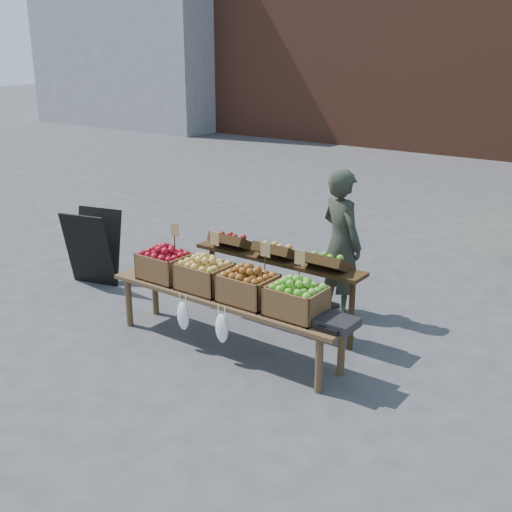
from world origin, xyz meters
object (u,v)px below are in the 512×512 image
Objects in this scene: vendor at (341,243)px; weighing_scale at (337,323)px; chalkboard_sign at (93,247)px; crate_red_apples at (248,288)px; back_table at (277,282)px; crate_golden_apples at (165,266)px; display_bench at (226,322)px; crate_russet_pears at (205,277)px; crate_green_apples at (296,301)px.

vendor reaches higher than weighing_scale.
chalkboard_sign is 1.93× the size of crate_red_apples.
back_table is (2.66, 0.26, 0.04)m from chalkboard_sign.
crate_golden_apples is at bearing -29.10° from chalkboard_sign.
back_table is 0.77m from display_bench.
vendor is at bearing 118.21° from weighing_scale.
crate_red_apples is at bearing 180.00° from weighing_scale.
display_bench is 5.40× the size of crate_russet_pears.
back_table is at bearing 37.40° from crate_golden_apples.
crate_russet_pears is at bearing 180.00° from weighing_scale.
crate_golden_apples is 1.00× the size of crate_red_apples.
vendor is 1.69m from weighing_scale.
crate_red_apples is at bearing 180.00° from crate_green_apples.
chalkboard_sign is 2.84× the size of weighing_scale.
crate_red_apples is (0.55, 0.00, 0.00)m from crate_russet_pears.
crate_green_apples reaches higher than weighing_scale.
vendor is 3.33× the size of crate_red_apples.
crate_russet_pears is (0.55, 0.00, 0.00)m from crate_golden_apples.
crate_golden_apples is 1.00× the size of crate_russet_pears.
vendor is 0.88m from back_table.
chalkboard_sign is 2.86m from crate_red_apples.
back_table is 4.20× the size of crate_russet_pears.
display_bench is 5.40× the size of crate_red_apples.
back_table is at bearing 61.45° from crate_russet_pears.
display_bench is at bearing -99.22° from back_table.
back_table is 4.20× the size of crate_golden_apples.
crate_red_apples is (2.82, -0.46, 0.23)m from chalkboard_sign.
chalkboard_sign is at bearing 172.26° from crate_green_apples.
vendor is at bearing 72.65° from display_bench.
crate_golden_apples and crate_green_apples have the same top height.
crate_green_apples is (0.82, 0.00, 0.42)m from display_bench.
crate_russet_pears reaches higher than weighing_scale.
vendor is 4.90× the size of weighing_scale.
vendor reaches higher than back_table.
crate_golden_apples reaches higher than display_bench.
weighing_scale is (0.42, 0.00, -0.10)m from crate_green_apples.
weighing_scale is at bearing 0.00° from crate_red_apples.
weighing_scale is (2.07, 0.00, -0.10)m from crate_golden_apples.
vendor is at bearing 103.92° from crate_green_apples.
chalkboard_sign is 2.32m from crate_russet_pears.
back_table is at bearing -8.54° from chalkboard_sign.
crate_russet_pears and crate_red_apples have the same top height.
crate_green_apples reaches higher than display_bench.
crate_russet_pears is at bearing -118.55° from back_table.
back_table is (-0.34, -0.75, -0.31)m from vendor.
chalkboard_sign is 1.93× the size of crate_golden_apples.
crate_golden_apples is 0.55m from crate_russet_pears.
crate_red_apples is 1.00× the size of crate_green_apples.
display_bench is at bearing 180.00° from weighing_scale.
display_bench is at bearing 96.94° from vendor.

